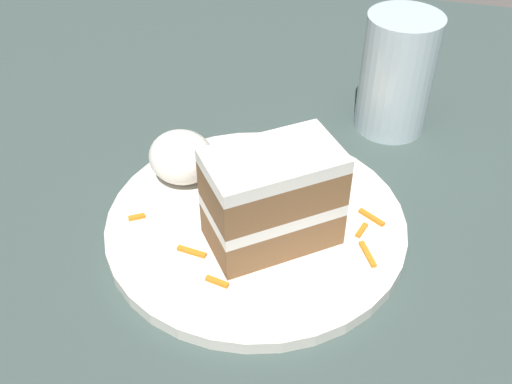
# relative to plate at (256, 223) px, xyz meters

# --- Properties ---
(ground_plane) EXTENTS (6.00, 6.00, 0.00)m
(ground_plane) POSITION_rel_plate_xyz_m (0.05, 0.01, -0.03)
(ground_plane) COLOR #4C4742
(ground_plane) RESTS_ON ground
(dining_table) EXTENTS (1.35, 1.01, 0.03)m
(dining_table) POSITION_rel_plate_xyz_m (0.05, 0.01, -0.02)
(dining_table) COLOR #384742
(dining_table) RESTS_ON ground
(plate) EXTENTS (0.24, 0.24, 0.01)m
(plate) POSITION_rel_plate_xyz_m (0.00, 0.00, 0.00)
(plate) COLOR silver
(plate) RESTS_ON dining_table
(cake_slice) EXTENTS (0.11, 0.11, 0.08)m
(cake_slice) POSITION_rel_plate_xyz_m (0.02, -0.02, 0.05)
(cake_slice) COLOR brown
(cake_slice) RESTS_ON plate
(cream_dollop) EXTENTS (0.06, 0.05, 0.05)m
(cream_dollop) POSITION_rel_plate_xyz_m (-0.08, 0.03, 0.03)
(cream_dollop) COLOR white
(cream_dollop) RESTS_ON plate
(orange_garnish) EXTENTS (0.05, 0.05, 0.01)m
(orange_garnish) POSITION_rel_plate_xyz_m (0.03, 0.08, 0.01)
(orange_garnish) COLOR orange
(orange_garnish) RESTS_ON plate
(carrot_shreds_scatter) EXTENTS (0.20, 0.14, 0.00)m
(carrot_shreds_scatter) POSITION_rel_plate_xyz_m (0.01, -0.01, 0.01)
(carrot_shreds_scatter) COLOR orange
(carrot_shreds_scatter) RESTS_ON plate
(drinking_glass) EXTENTS (0.07, 0.07, 0.12)m
(drinking_glass) POSITION_rel_plate_xyz_m (0.09, 0.18, 0.04)
(drinking_glass) COLOR silver
(drinking_glass) RESTS_ON dining_table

